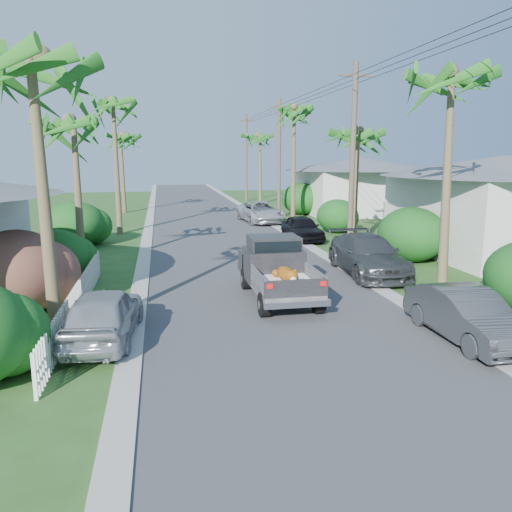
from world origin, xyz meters
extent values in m
plane|color=#2C4C1C|center=(0.00, 0.00, 0.00)|extent=(120.00, 120.00, 0.00)
cube|color=#38383A|center=(0.00, 25.00, 0.01)|extent=(8.00, 100.00, 0.02)
cube|color=#A5A39E|center=(-4.30, 25.00, 0.03)|extent=(0.60, 100.00, 0.06)
cube|color=#A5A39E|center=(4.30, 25.00, 0.03)|extent=(0.60, 100.00, 0.06)
cylinder|color=black|center=(-0.48, 4.29, 0.38)|extent=(0.28, 0.76, 0.76)
cylinder|color=black|center=(1.22, 4.29, 0.38)|extent=(0.28, 0.76, 0.76)
cylinder|color=black|center=(-0.48, 7.54, 0.38)|extent=(0.28, 0.76, 0.76)
cylinder|color=black|center=(1.22, 7.54, 0.38)|extent=(0.28, 0.76, 0.76)
cube|color=slate|center=(0.37, 4.94, 0.62)|extent=(1.90, 2.40, 0.24)
cube|color=slate|center=(-0.55, 4.94, 1.00)|extent=(0.06, 2.40, 0.55)
cube|color=slate|center=(1.29, 4.94, 1.00)|extent=(0.06, 2.40, 0.55)
cube|color=black|center=(0.37, 3.77, 0.98)|extent=(1.92, 0.08, 0.52)
cube|color=silver|center=(0.37, 3.61, 0.55)|extent=(1.98, 0.18, 0.18)
cube|color=red|center=(-0.43, 3.72, 1.10)|extent=(0.18, 0.05, 0.14)
cube|color=red|center=(1.17, 3.72, 1.10)|extent=(0.18, 0.05, 0.14)
cube|color=black|center=(0.37, 6.79, 1.05)|extent=(1.94, 1.65, 1.10)
cube|color=black|center=(0.37, 6.79, 1.78)|extent=(1.70, 1.35, 0.55)
cube|color=black|center=(0.37, 6.12, 1.75)|extent=(1.60, 0.05, 0.45)
cube|color=black|center=(0.37, 8.04, 0.90)|extent=(1.94, 1.20, 0.80)
cube|color=white|center=(0.37, 4.94, 0.82)|extent=(1.70, 2.10, 0.16)
ellipsoid|color=orange|center=(0.37, 5.04, 1.12)|extent=(0.48, 1.25, 0.43)
sphere|color=orange|center=(0.37, 4.29, 1.20)|extent=(0.40, 0.40, 0.40)
ellipsoid|color=white|center=(0.37, 5.04, 1.02)|extent=(0.32, 0.86, 0.18)
imported|color=#333538|center=(4.31, 1.39, 0.68)|extent=(1.50, 4.15, 1.36)
imported|color=#34383A|center=(4.80, 8.94, 0.78)|extent=(2.45, 5.49, 1.56)
imported|color=black|center=(4.48, 17.49, 0.70)|extent=(1.82, 4.17, 1.40)
imported|color=silver|center=(3.68, 25.66, 0.75)|extent=(3.00, 5.61, 1.50)
imported|color=#B3B5BA|center=(-5.00, 3.17, 0.71)|extent=(2.04, 4.29, 1.42)
cone|color=olive|center=(-6.20, 3.00, 3.50)|extent=(0.36, 0.71, 7.01)
cone|color=olive|center=(-6.80, 12.00, 3.10)|extent=(0.36, 0.61, 6.21)
cone|color=olive|center=(-6.00, 22.00, 4.00)|extent=(0.36, 0.36, 8.00)
cone|color=olive|center=(-6.50, 34.00, 3.25)|extent=(0.36, 0.75, 6.51)
cone|color=olive|center=(6.30, 6.00, 3.75)|extent=(0.36, 0.73, 7.51)
cone|color=olive|center=(6.60, 15.00, 3.00)|extent=(0.36, 0.54, 6.01)
cone|color=olive|center=(6.20, 26.00, 4.10)|extent=(0.36, 0.36, 8.20)
cone|color=olive|center=(6.50, 40.00, 3.40)|extent=(0.36, 0.63, 6.81)
ellipsoid|color=#A71740|center=(-7.80, 6.00, 1.30)|extent=(3.00, 3.30, 2.60)
ellipsoid|color=#174914|center=(-7.40, 10.00, 1.00)|extent=(2.40, 2.64, 2.00)
ellipsoid|color=#174914|center=(-8.00, 18.00, 1.20)|extent=(3.20, 3.52, 2.40)
ellipsoid|color=#174914|center=(7.80, 11.00, 1.25)|extent=(3.00, 3.30, 2.50)
ellipsoid|color=#174914|center=(7.50, 20.00, 1.05)|extent=(2.60, 2.86, 2.10)
ellipsoid|color=#174914|center=(8.00, 30.00, 1.30)|extent=(3.20, 3.52, 2.60)
cube|color=white|center=(-6.00, 5.50, 0.50)|extent=(0.10, 11.00, 1.00)
cube|color=silver|center=(13.00, 12.00, 1.90)|extent=(8.00, 9.00, 3.80)
cone|color=#595B60|center=(13.00, 12.00, 4.30)|extent=(6.48, 6.48, 1.00)
cube|color=silver|center=(13.00, 30.00, 1.80)|extent=(9.00, 8.00, 3.60)
cone|color=#595B60|center=(13.00, 30.00, 4.10)|extent=(6.48, 6.48, 1.00)
cylinder|color=brown|center=(5.60, 13.00, 4.50)|extent=(0.26, 0.26, 9.00)
cube|color=brown|center=(5.60, 13.00, 8.40)|extent=(1.60, 0.10, 0.10)
cylinder|color=brown|center=(5.60, 28.00, 4.50)|extent=(0.26, 0.26, 9.00)
cube|color=brown|center=(5.60, 28.00, 8.40)|extent=(1.60, 0.10, 0.10)
cylinder|color=brown|center=(5.60, 43.00, 4.50)|extent=(0.26, 0.26, 9.00)
cube|color=brown|center=(5.60, 43.00, 8.40)|extent=(1.60, 0.10, 0.10)
camera|label=1|loc=(-3.43, -9.81, 4.78)|focal=35.00mm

